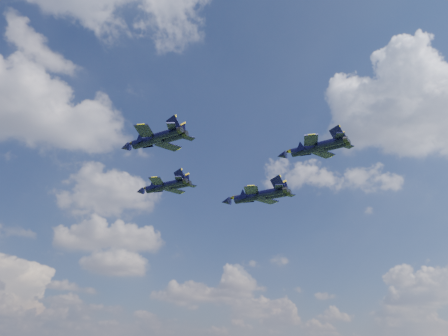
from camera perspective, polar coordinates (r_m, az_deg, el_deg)
The scene contains 4 objects.
jet_lead at distance 95.29m, azimuth -8.72°, elevation -2.53°, with size 11.72×13.58×3.47m.
jet_left at distance 74.31m, azimuth -10.14°, elevation 3.46°, with size 11.17×13.18×3.35m.
jet_right at distance 99.84m, azimuth 3.16°, elevation -3.82°, with size 14.22×16.81×4.26m.
jet_slot at distance 77.44m, azimuth 10.57°, elevation 2.38°, with size 10.73×13.03×3.28m.
Camera 1 is at (-30.61, -69.87, 29.27)m, focal length 35.00 mm.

